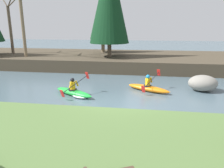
# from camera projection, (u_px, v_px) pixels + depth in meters

# --- Properties ---
(ground_plane) EXTENTS (90.00, 90.00, 0.00)m
(ground_plane) POSITION_uv_depth(u_px,v_px,m) (119.00, 105.00, 10.79)
(ground_plane) COLOR #4C606B
(riverbank_far) EXTENTS (44.00, 8.51, 1.03)m
(riverbank_far) POSITION_uv_depth(u_px,v_px,m) (132.00, 60.00, 21.07)
(riverbank_far) COLOR #473D2D
(riverbank_far) RESTS_ON ground
(conifer_tree_left) EXTENTS (2.62, 2.62, 6.76)m
(conifer_tree_left) POSITION_uv_depth(u_px,v_px,m) (103.00, 11.00, 21.81)
(conifer_tree_left) COLOR #7A664C
(conifer_tree_left) RESTS_ON riverbank_far
(bare_tree_upstream) EXTENTS (3.35, 3.31, 6.06)m
(bare_tree_upstream) POSITION_uv_depth(u_px,v_px,m) (10.00, 24.00, 21.37)
(bare_tree_upstream) COLOR brown
(bare_tree_upstream) RESTS_ON riverbank_far
(bare_tree_mid_upstream) EXTENTS (3.60, 3.56, 6.54)m
(bare_tree_mid_upstream) POSITION_uv_depth(u_px,v_px,m) (23.00, 21.00, 19.10)
(bare_tree_mid_upstream) COLOR #7A664C
(bare_tree_mid_upstream) RESTS_ON riverbank_far
(kayaker_lead) EXTENTS (2.66, 1.95, 1.20)m
(kayaker_lead) POSITION_uv_depth(u_px,v_px,m) (149.00, 88.00, 13.04)
(kayaker_lead) COLOR orange
(kayaker_lead) RESTS_ON ground
(kayaker_middle) EXTENTS (2.65, 1.96, 1.20)m
(kayaker_middle) POSITION_uv_depth(u_px,v_px,m) (75.00, 92.00, 12.22)
(kayaker_middle) COLOR green
(kayaker_middle) RESTS_ON ground
(boulder_midstream) EXTENTS (1.70, 1.33, 0.96)m
(boulder_midstream) POSITION_uv_depth(u_px,v_px,m) (203.00, 83.00, 13.04)
(boulder_midstream) COLOR gray
(boulder_midstream) RESTS_ON ground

